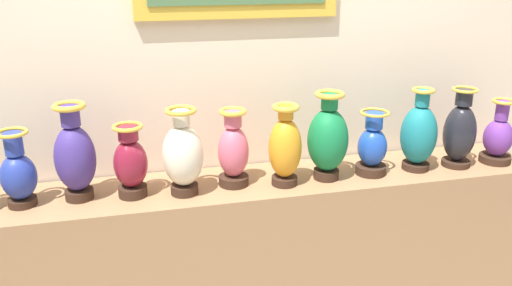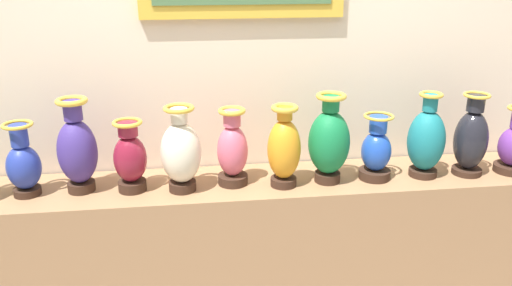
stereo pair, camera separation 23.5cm
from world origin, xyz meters
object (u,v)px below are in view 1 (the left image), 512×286
at_px(vase_indigo, 75,156).
at_px(vase_amber, 285,147).
at_px(vase_sapphire, 372,147).
at_px(vase_violet, 498,138).
at_px(vase_cobalt, 18,174).
at_px(vase_emerald, 328,139).
at_px(vase_rose, 233,151).
at_px(vase_teal, 419,134).
at_px(vase_burgundy, 131,163).
at_px(vase_ivory, 183,155).
at_px(vase_onyx, 460,132).

height_order(vase_indigo, vase_amber, vase_indigo).
relative_size(vase_sapphire, vase_violet, 0.95).
xyz_separation_m(vase_cobalt, vase_emerald, (1.31, -0.03, 0.05)).
distance_m(vase_rose, vase_teal, 0.88).
bearing_deg(vase_amber, vase_burgundy, 176.82).
bearing_deg(vase_emerald, vase_indigo, 177.74).
height_order(vase_emerald, vase_teal, vase_emerald).
distance_m(vase_cobalt, vase_amber, 1.10).
bearing_deg(vase_violet, vase_ivory, -179.77).
height_order(vase_rose, vase_amber, vase_amber).
height_order(vase_rose, vase_teal, vase_teal).
height_order(vase_indigo, vase_emerald, vase_indigo).
bearing_deg(vase_amber, vase_onyx, 1.19).
bearing_deg(vase_amber, vase_teal, 2.17).
bearing_deg(vase_indigo, vase_sapphire, -1.67).
relative_size(vase_ivory, vase_rose, 1.09).
xyz_separation_m(vase_indigo, vase_rose, (0.66, -0.01, -0.03)).
xyz_separation_m(vase_indigo, vase_sapphire, (1.31, -0.04, -0.06)).
distance_m(vase_burgundy, vase_teal, 1.32).
bearing_deg(vase_onyx, vase_indigo, 178.60).
relative_size(vase_indigo, vase_burgundy, 1.31).
bearing_deg(vase_emerald, vase_onyx, -0.02).
xyz_separation_m(vase_ivory, vase_sapphire, (0.87, 0.01, -0.04)).
bearing_deg(vase_teal, vase_indigo, 178.66).
bearing_deg(vase_indigo, vase_rose, -1.00).
xyz_separation_m(vase_cobalt, vase_ivory, (0.66, -0.04, 0.04)).
relative_size(vase_cobalt, vase_ivory, 0.84).
distance_m(vase_burgundy, vase_ivory, 0.22).
relative_size(vase_amber, vase_violet, 1.16).
bearing_deg(vase_violet, vase_teal, 178.60).
distance_m(vase_sapphire, vase_onyx, 0.45).
bearing_deg(vase_sapphire, vase_rose, 177.66).
distance_m(vase_teal, vase_violet, 0.43).
bearing_deg(vase_emerald, vase_sapphire, 1.20).
relative_size(vase_indigo, vase_amber, 1.12).
height_order(vase_amber, vase_onyx, vase_onyx).
bearing_deg(vase_burgundy, vase_onyx, -0.69).
bearing_deg(vase_cobalt, vase_ivory, -3.59).
bearing_deg(vase_violet, vase_amber, -179.23).
bearing_deg(vase_emerald, vase_cobalt, 178.63).
bearing_deg(vase_ivory, vase_sapphire, 0.96).
relative_size(vase_ivory, vase_emerald, 0.93).
relative_size(vase_onyx, vase_violet, 1.21).
xyz_separation_m(vase_emerald, vase_onyx, (0.67, -0.00, -0.02)).
relative_size(vase_ivory, vase_sapphire, 1.25).
relative_size(vase_cobalt, vase_onyx, 0.83).
bearing_deg(vase_indigo, vase_burgundy, -6.40).
xyz_separation_m(vase_burgundy, vase_emerald, (0.87, -0.02, 0.04)).
height_order(vase_cobalt, vase_teal, vase_teal).
height_order(vase_indigo, vase_burgundy, vase_indigo).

